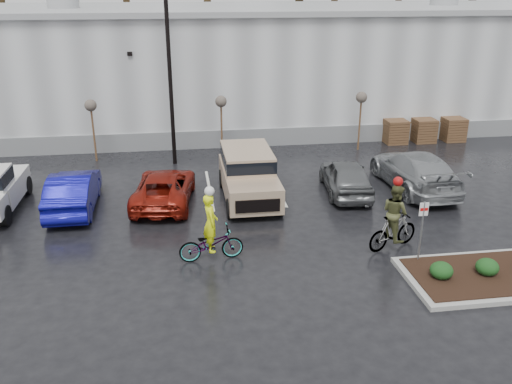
{
  "coord_description": "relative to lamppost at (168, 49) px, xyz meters",
  "views": [
    {
      "loc": [
        -3.7,
        -14.54,
        8.63
      ],
      "look_at": [
        -0.98,
        4.1,
        1.3
      ],
      "focal_mm": 38.0,
      "sensor_mm": 36.0,
      "label": 1
    }
  ],
  "objects": [
    {
      "name": "fire_lane_sign",
      "position": [
        7.8,
        -11.8,
        -4.28
      ],
      "size": [
        0.3,
        0.05,
        2.2
      ],
      "color": "gray",
      "rests_on": "ground"
    },
    {
      "name": "car_blue",
      "position": [
        -4.04,
        -5.41,
        -4.9
      ],
      "size": [
        1.74,
        4.81,
        1.58
      ],
      "primitive_type": "imported",
      "rotation": [
        0.0,
        0.0,
        3.16
      ],
      "color": "#0C0B7C",
      "rests_on": "ground"
    },
    {
      "name": "car_grey",
      "position": [
        7.36,
        -5.22,
        -4.93
      ],
      "size": [
        2.2,
        4.58,
        1.51
      ],
      "primitive_type": "imported",
      "rotation": [
        0.0,
        0.0,
        3.04
      ],
      "color": "#5E6062",
      "rests_on": "ground"
    },
    {
      "name": "ground",
      "position": [
        4.0,
        -12.0,
        -5.69
      ],
      "size": [
        120.0,
        120.0,
        0.0
      ],
      "primitive_type": "plane",
      "color": "black",
      "rests_on": "ground"
    },
    {
      "name": "car_red",
      "position": [
        -0.44,
        -5.28,
        -5.01
      ],
      "size": [
        2.84,
        5.12,
        1.36
      ],
      "primitive_type": "imported",
      "rotation": [
        0.0,
        0.0,
        3.02
      ],
      "color": "maroon",
      "rests_on": "ground"
    },
    {
      "name": "sapling_mid",
      "position": [
        2.5,
        1.0,
        -2.96
      ],
      "size": [
        0.6,
        0.6,
        3.2
      ],
      "color": "#4A2E1D",
      "rests_on": "ground"
    },
    {
      "name": "warehouse",
      "position": [
        4.0,
        9.99,
        -2.04
      ],
      "size": [
        60.5,
        15.5,
        7.2
      ],
      "color": "#A3A6A8",
      "rests_on": "ground"
    },
    {
      "name": "pallet_stack_c",
      "position": [
        16.0,
        2.0,
        -5.01
      ],
      "size": [
        1.2,
        1.2,
        1.35
      ],
      "primitive_type": "cube",
      "color": "#4A2E1D",
      "rests_on": "ground"
    },
    {
      "name": "cyclist_hivis",
      "position": [
        1.15,
        -10.5,
        -4.89
      ],
      "size": [
        2.2,
        0.95,
        2.6
      ],
      "rotation": [
        0.0,
        0.0,
        1.67
      ],
      "color": "#3F3F44",
      "rests_on": "ground"
    },
    {
      "name": "pallet_stack_a",
      "position": [
        12.5,
        2.0,
        -5.01
      ],
      "size": [
        1.2,
        1.2,
        1.35
      ],
      "primitive_type": "cube",
      "color": "#4A2E1D",
      "rests_on": "ground"
    },
    {
      "name": "cyclist_olive",
      "position": [
        7.4,
        -10.57,
        -4.75
      ],
      "size": [
        2.09,
        1.29,
        2.62
      ],
      "rotation": [
        0.0,
        0.0,
        1.95
      ],
      "color": "#3F3F44",
      "rests_on": "ground"
    },
    {
      "name": "pallet_stack_b",
      "position": [
        14.2,
        2.0,
        -5.01
      ],
      "size": [
        1.2,
        1.2,
        1.35
      ],
      "primitive_type": "cube",
      "color": "#4A2E1D",
      "rests_on": "ground"
    },
    {
      "name": "lamppost",
      "position": [
        0.0,
        0.0,
        0.0
      ],
      "size": [
        0.5,
        1.0,
        9.22
      ],
      "color": "black",
      "rests_on": "ground"
    },
    {
      "name": "sapling_east",
      "position": [
        10.0,
        1.0,
        -2.96
      ],
      "size": [
        0.6,
        0.6,
        3.2
      ],
      "color": "#4A2E1D",
      "rests_on": "ground"
    },
    {
      "name": "suv_tan",
      "position": [
        3.08,
        -5.42,
        -4.66
      ],
      "size": [
        2.2,
        5.1,
        2.06
      ],
      "primitive_type": null,
      "color": "tan",
      "rests_on": "ground"
    },
    {
      "name": "sapling_west",
      "position": [
        -4.0,
        1.0,
        -2.96
      ],
      "size": [
        0.6,
        0.6,
        3.2
      ],
      "color": "#4A2E1D",
      "rests_on": "ground"
    },
    {
      "name": "shrub_a",
      "position": [
        8.0,
        -13.0,
        -5.27
      ],
      "size": [
        0.7,
        0.7,
        0.52
      ],
      "primitive_type": "ellipsoid",
      "color": "black",
      "rests_on": "curb_island"
    },
    {
      "name": "wooded_ridge",
      "position": [
        4.0,
        33.0,
        -2.69
      ],
      "size": [
        80.0,
        25.0,
        6.0
      ],
      "primitive_type": "cube",
      "color": "#2E441C",
      "rests_on": "ground"
    },
    {
      "name": "shrub_b",
      "position": [
        9.5,
        -13.0,
        -5.27
      ],
      "size": [
        0.7,
        0.7,
        0.52
      ],
      "primitive_type": "ellipsoid",
      "color": "black",
      "rests_on": "curb_island"
    },
    {
      "name": "car_far_silver",
      "position": [
        10.53,
        -5.11,
        -4.84
      ],
      "size": [
        2.52,
        5.87,
        1.69
      ],
      "primitive_type": "imported",
      "rotation": [
        0.0,
        0.0,
        3.17
      ],
      "color": "#9A9EA1",
      "rests_on": "ground"
    }
  ]
}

